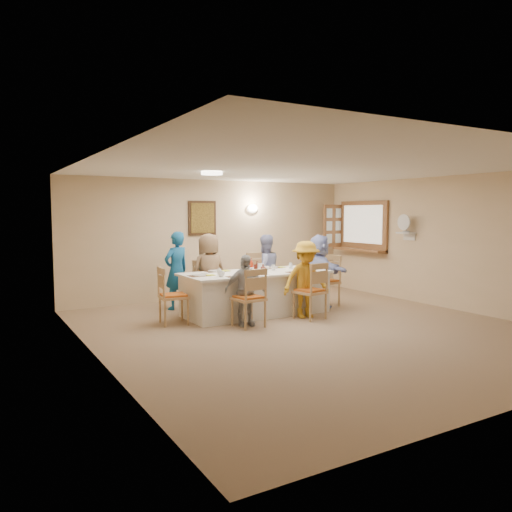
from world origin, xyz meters
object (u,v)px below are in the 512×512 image
diner_front_left (245,290)px  diner_right_end (320,271)px  diner_back_right (265,270)px  serving_hatch (363,226)px  chair_front_right (310,290)px  chair_left_end (174,295)px  chair_front_left (249,297)px  desk_fan (405,226)px  caregiver (177,271)px  chair_back_left (206,285)px  chair_back_right (262,278)px  diner_front_right (306,280)px  chair_right_end (325,281)px  diner_back_left (209,272)px  dining_table (256,293)px  condiment_ketchup (251,265)px

diner_front_left → diner_right_end: diner_right_end is taller
diner_back_right → serving_hatch: bearing=-173.8°
chair_front_right → chair_left_end: chair_front_right is taller
diner_right_end → chair_front_left: bearing=116.0°
desk_fan → caregiver: 4.67m
chair_back_left → chair_back_right: 1.20m
chair_back_left → chair_front_right: (1.20, -1.60, 0.03)m
desk_fan → chair_front_right: 2.90m
diner_front_left → diner_front_right: size_ratio=0.86×
chair_right_end → caregiver: caregiver is taller
chair_right_end → diner_front_left: size_ratio=0.87×
chair_right_end → chair_back_left: bearing=-110.2°
diner_back_left → diner_front_right: diner_back_left is taller
dining_table → diner_front_left: size_ratio=2.30×
chair_back_right → diner_front_right: bearing=-87.8°
chair_back_left → diner_right_end: diner_right_end is taller
desk_fan → chair_left_end: 4.96m
diner_front_right → diner_right_end: (0.82, 0.68, 0.04)m
dining_table → diner_back_right: (0.60, 0.68, 0.31)m
condiment_ketchup → diner_front_left: bearing=-126.0°
chair_back_right → diner_front_right: size_ratio=0.77×
chair_right_end → chair_left_end: bearing=-89.8°
serving_hatch → diner_right_end: bearing=-154.2°
chair_right_end → diner_front_left: 2.26m
chair_front_left → diner_right_end: size_ratio=0.68×
chair_back_left → diner_front_right: (1.20, -1.48, 0.20)m
chair_front_right → diner_back_right: size_ratio=0.71×
desk_fan → diner_front_right: 2.83m
diner_back_right → diner_front_left: diner_back_right is taller
diner_back_right → diner_front_right: bearing=90.7°
diner_front_right → serving_hatch: bearing=37.7°
dining_table → caregiver: caregiver is taller
chair_left_end → caregiver: (0.50, 1.15, 0.26)m
condiment_ketchup → chair_left_end: bearing=-178.5°
chair_front_right → serving_hatch: bearing=-158.8°
chair_back_right → diner_front_right: (0.00, -1.48, 0.15)m
desk_fan → chair_back_left: (-3.87, 1.20, -1.09)m
diner_front_right → condiment_ketchup: size_ratio=5.31×
chair_back_left → caregiver: caregiver is taller
chair_back_right → caregiver: (-1.65, 0.35, 0.22)m
serving_hatch → chair_back_left: (-3.98, -0.15, -1.04)m
diner_back_right → caregiver: size_ratio=0.95×
chair_back_left → diner_back_left: 0.28m
diner_back_right → desk_fan: bearing=158.7°
chair_back_left → diner_back_right: diner_back_right is taller
diner_front_right → diner_right_end: bearing=47.0°
chair_right_end → condiment_ketchup: (-1.63, 0.04, 0.39)m
chair_front_right → condiment_ketchup: bearing=-62.0°
chair_front_right → diner_front_left: 1.21m
chair_right_end → diner_front_right: (-0.95, -0.68, 0.17)m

